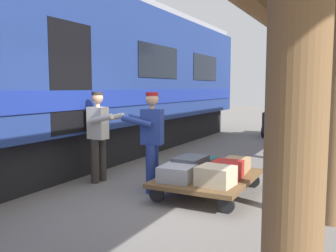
{
  "coord_description": "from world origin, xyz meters",
  "views": [
    {
      "loc": [
        -2.43,
        5.09,
        1.78
      ],
      "look_at": [
        0.28,
        -0.21,
        1.15
      ],
      "focal_mm": 38.96,
      "sensor_mm": 36.0,
      "label": 1
    }
  ],
  "objects_px": {
    "train_car": "(14,73)",
    "suitcase_cream_canvas": "(216,176)",
    "suitcase_teal_softside": "(202,163)",
    "suitcase_red_plastic": "(227,170)",
    "baggage_tug": "(280,119)",
    "luggage_cart": "(208,178)",
    "suitcase_tan_vintage": "(236,165)",
    "suitcase_gray_aluminum": "(178,173)",
    "porter_by_door": "(99,133)",
    "porter_in_overalls": "(151,138)",
    "suitcase_slate_roller": "(191,165)"
  },
  "relations": [
    {
      "from": "porter_in_overalls",
      "to": "suitcase_red_plastic",
      "type": "bearing_deg",
      "value": -167.36
    },
    {
      "from": "suitcase_teal_softside",
      "to": "suitcase_red_plastic",
      "type": "height_order",
      "value": "suitcase_red_plastic"
    },
    {
      "from": "train_car",
      "to": "porter_by_door",
      "type": "bearing_deg",
      "value": -169.27
    },
    {
      "from": "train_car",
      "to": "suitcase_teal_softside",
      "type": "distance_m",
      "value": 4.11
    },
    {
      "from": "suitcase_tan_vintage",
      "to": "baggage_tug",
      "type": "bearing_deg",
      "value": -85.46
    },
    {
      "from": "luggage_cart",
      "to": "suitcase_red_plastic",
      "type": "height_order",
      "value": "suitcase_red_plastic"
    },
    {
      "from": "suitcase_gray_aluminum",
      "to": "baggage_tug",
      "type": "relative_size",
      "value": 0.31
    },
    {
      "from": "train_car",
      "to": "porter_by_door",
      "type": "distance_m",
      "value": 2.16
    },
    {
      "from": "suitcase_gray_aluminum",
      "to": "suitcase_red_plastic",
      "type": "distance_m",
      "value": 0.82
    },
    {
      "from": "suitcase_gray_aluminum",
      "to": "suitcase_teal_softside",
      "type": "bearing_deg",
      "value": -90.0
    },
    {
      "from": "suitcase_gray_aluminum",
      "to": "porter_by_door",
      "type": "height_order",
      "value": "porter_by_door"
    },
    {
      "from": "train_car",
      "to": "suitcase_cream_canvas",
      "type": "bearing_deg",
      "value": 179.84
    },
    {
      "from": "suitcase_cream_canvas",
      "to": "suitcase_teal_softside",
      "type": "relative_size",
      "value": 0.81
    },
    {
      "from": "suitcase_cream_canvas",
      "to": "baggage_tug",
      "type": "xyz_separation_m",
      "value": [
        0.6,
        -8.61,
        0.16
      ]
    },
    {
      "from": "suitcase_tan_vintage",
      "to": "suitcase_red_plastic",
      "type": "bearing_deg",
      "value": 90.0
    },
    {
      "from": "baggage_tug",
      "to": "suitcase_teal_softside",
      "type": "bearing_deg",
      "value": 89.76
    },
    {
      "from": "luggage_cart",
      "to": "suitcase_tan_vintage",
      "type": "bearing_deg",
      "value": -121.25
    },
    {
      "from": "suitcase_slate_roller",
      "to": "suitcase_red_plastic",
      "type": "bearing_deg",
      "value": 180.0
    },
    {
      "from": "suitcase_slate_roller",
      "to": "porter_by_door",
      "type": "xyz_separation_m",
      "value": [
        1.81,
        0.17,
        0.46
      ]
    },
    {
      "from": "luggage_cart",
      "to": "suitcase_tan_vintage",
      "type": "xyz_separation_m",
      "value": [
        -0.32,
        -0.52,
        0.16
      ]
    },
    {
      "from": "luggage_cart",
      "to": "porter_in_overalls",
      "type": "bearing_deg",
      "value": 16.71
    },
    {
      "from": "suitcase_tan_vintage",
      "to": "luggage_cart",
      "type": "bearing_deg",
      "value": 58.75
    },
    {
      "from": "train_car",
      "to": "suitcase_tan_vintage",
      "type": "distance_m",
      "value": 4.67
    },
    {
      "from": "train_car",
      "to": "suitcase_slate_roller",
      "type": "relative_size",
      "value": 29.5
    },
    {
      "from": "suitcase_slate_roller",
      "to": "suitcase_red_plastic",
      "type": "relative_size",
      "value": 1.27
    },
    {
      "from": "train_car",
      "to": "suitcase_red_plastic",
      "type": "bearing_deg",
      "value": -173.15
    },
    {
      "from": "train_car",
      "to": "suitcase_teal_softside",
      "type": "xyz_separation_m",
      "value": [
        -3.61,
        -1.03,
        -1.66
      ]
    },
    {
      "from": "suitcase_teal_softside",
      "to": "porter_in_overalls",
      "type": "height_order",
      "value": "porter_in_overalls"
    },
    {
      "from": "suitcase_teal_softside",
      "to": "baggage_tug",
      "type": "relative_size",
      "value": 0.35
    },
    {
      "from": "suitcase_gray_aluminum",
      "to": "train_car",
      "type": "bearing_deg",
      "value": -0.18
    },
    {
      "from": "suitcase_gray_aluminum",
      "to": "suitcase_red_plastic",
      "type": "bearing_deg",
      "value": -140.52
    },
    {
      "from": "suitcase_slate_roller",
      "to": "suitcase_gray_aluminum",
      "type": "distance_m",
      "value": 0.52
    },
    {
      "from": "suitcase_gray_aluminum",
      "to": "porter_in_overalls",
      "type": "relative_size",
      "value": 0.33
    },
    {
      "from": "luggage_cart",
      "to": "suitcase_slate_roller",
      "type": "distance_m",
      "value": 0.37
    },
    {
      "from": "suitcase_gray_aluminum",
      "to": "porter_by_door",
      "type": "relative_size",
      "value": 0.33
    },
    {
      "from": "suitcase_cream_canvas",
      "to": "baggage_tug",
      "type": "distance_m",
      "value": 8.64
    },
    {
      "from": "suitcase_cream_canvas",
      "to": "suitcase_teal_softside",
      "type": "distance_m",
      "value": 1.22
    },
    {
      "from": "train_car",
      "to": "suitcase_teal_softside",
      "type": "height_order",
      "value": "train_car"
    },
    {
      "from": "suitcase_teal_softside",
      "to": "suitcase_red_plastic",
      "type": "distance_m",
      "value": 0.82
    },
    {
      "from": "train_car",
      "to": "suitcase_red_plastic",
      "type": "distance_m",
      "value": 4.57
    },
    {
      "from": "suitcase_slate_roller",
      "to": "porter_in_overalls",
      "type": "bearing_deg",
      "value": 24.44
    },
    {
      "from": "suitcase_cream_canvas",
      "to": "porter_by_door",
      "type": "bearing_deg",
      "value": -8.25
    },
    {
      "from": "train_car",
      "to": "suitcase_cream_canvas",
      "type": "relative_size",
      "value": 36.26
    },
    {
      "from": "suitcase_red_plastic",
      "to": "suitcase_gray_aluminum",
      "type": "bearing_deg",
      "value": 39.48
    },
    {
      "from": "suitcase_slate_roller",
      "to": "porter_by_door",
      "type": "relative_size",
      "value": 0.37
    },
    {
      "from": "suitcase_slate_roller",
      "to": "porter_in_overalls",
      "type": "relative_size",
      "value": 0.37
    },
    {
      "from": "train_car",
      "to": "baggage_tug",
      "type": "relative_size",
      "value": 10.43
    },
    {
      "from": "train_car",
      "to": "luggage_cart",
      "type": "distance_m",
      "value": 4.35
    },
    {
      "from": "suitcase_red_plastic",
      "to": "porter_in_overalls",
      "type": "height_order",
      "value": "porter_in_overalls"
    },
    {
      "from": "train_car",
      "to": "porter_in_overalls",
      "type": "distance_m",
      "value": 3.21
    }
  ]
}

